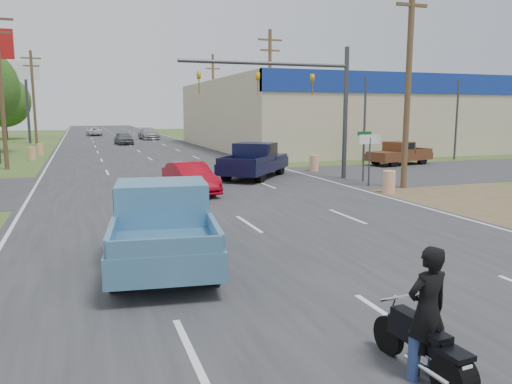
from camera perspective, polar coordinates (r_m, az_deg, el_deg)
name	(u,v)px	position (r m, az deg, el deg)	size (l,w,h in m)	color
ground	(394,321)	(9.31, 15.51, -14.07)	(200.00, 200.00, 0.00)	#3F5020
main_road	(139,151)	(47.37, -13.27, 4.56)	(15.00, 180.00, 0.02)	#2D2D30
cross_road	(187,183)	(25.72, -7.93, 1.01)	(120.00, 10.00, 0.02)	#2D2D30
dirt_verge	(474,196)	(23.60, 23.68, -0.42)	(8.00, 18.00, 0.01)	brown
big_box_store	(429,114)	(59.74, 19.14, 8.38)	(50.00, 28.10, 6.60)	#B7A88C
utility_pole_1	(409,75)	(24.74, 17.04, 12.71)	(2.00, 0.28, 10.00)	#4C3823
utility_pole_2	(270,90)	(40.68, 1.59, 11.56)	(2.00, 0.28, 10.00)	#4C3823
utility_pole_3	(213,97)	(57.84, -4.90, 10.82)	(2.00, 0.28, 10.00)	#4C3823
utility_pole_5	(0,84)	(35.29, -27.17, 10.94)	(2.00, 0.28, 10.00)	#4C3823
utility_pole_6	(33,96)	(59.16, -24.09, 10.03)	(2.00, 0.28, 10.00)	#4C3823
tree_2	(3,101)	(73.55, -26.90, 9.24)	(6.72, 6.72, 8.32)	#422D19
tree_3	(426,97)	(97.63, 18.89, 10.20)	(8.40, 8.40, 10.40)	#422D19
tree_5	(252,101)	(107.83, -0.41, 10.38)	(7.98, 7.98, 9.88)	#422D19
barrel_0	(389,182)	(23.21, 14.95, 1.13)	(0.56, 0.56, 1.00)	orange
barrel_1	(314,163)	(30.72, 6.64, 3.28)	(0.56, 0.56, 1.00)	orange
barrel_2	(32,154)	(41.23, -24.21, 4.03)	(0.56, 0.56, 1.00)	orange
barrel_3	(40,150)	(45.19, -23.43, 4.46)	(0.56, 0.56, 1.00)	orange
pole_sign_left_far	(26,80)	(63.30, -24.83, 11.56)	(3.00, 0.35, 9.20)	#3F3F44
lane_sign	(370,148)	(24.84, 12.88, 4.97)	(1.20, 0.08, 2.52)	#3F3F44
street_name_sign	(364,151)	(26.45, 12.23, 4.60)	(0.80, 0.08, 2.61)	#3F3F44
signal_mast	(300,88)	(26.33, 5.07, 11.71)	(9.12, 0.40, 7.00)	#3F3F44
red_convertible	(190,178)	(22.38, -7.52, 1.55)	(1.45, 4.15, 1.37)	#9F0715
motorcycle	(427,351)	(7.44, 18.95, -16.77)	(0.58, 1.90, 0.96)	black
rider	(427,317)	(7.28, 18.95, -13.39)	(0.65, 0.43, 1.78)	black
blue_pickup	(162,221)	(12.33, -10.66, -3.29)	(3.04, 6.18, 1.97)	black
navy_pickup	(255,160)	(27.62, -0.08, 3.67)	(5.39, 5.92, 1.93)	black
brown_pickup	(398,153)	(35.57, 15.96, 4.28)	(5.11, 2.93, 1.59)	black
distant_car_grey	(124,138)	(57.32, -14.90, 5.94)	(1.65, 4.09, 1.39)	#58595D
distant_car_silver	(149,134)	(67.12, -12.15, 6.53)	(2.13, 5.25, 1.52)	#A4A4A8
distant_car_white	(94,132)	(79.75, -18.03, 6.56)	(2.02, 4.37, 1.22)	silver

